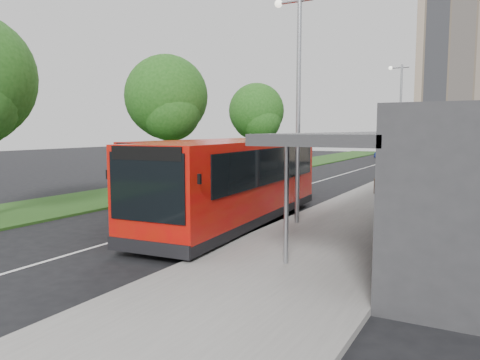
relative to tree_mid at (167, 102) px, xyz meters
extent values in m
plane|color=black|center=(7.01, -9.05, -5.13)|extent=(120.00, 120.00, 0.00)
cube|color=gray|center=(13.01, 10.95, -5.05)|extent=(5.00, 80.00, 0.15)
cube|color=#234B18|center=(0.01, 10.95, -5.08)|extent=(5.00, 80.00, 0.10)
cube|color=silver|center=(7.01, 5.95, -5.12)|extent=(0.12, 70.00, 0.01)
cube|color=silver|center=(10.31, -17.05, -5.12)|extent=(0.12, 2.00, 0.01)
cube|color=silver|center=(10.31, -11.05, -5.12)|extent=(0.12, 2.00, 0.01)
cube|color=silver|center=(10.31, -5.05, -5.12)|extent=(0.12, 2.00, 0.01)
cube|color=silver|center=(10.31, 0.95, -5.12)|extent=(0.12, 2.00, 0.01)
cube|color=silver|center=(10.31, 6.95, -5.12)|extent=(0.12, 2.00, 0.01)
cube|color=silver|center=(10.31, 12.95, -5.12)|extent=(0.12, 2.00, 0.01)
cube|color=silver|center=(10.31, 18.95, -5.12)|extent=(0.12, 2.00, 0.01)
cube|color=silver|center=(10.31, 24.95, -5.12)|extent=(0.12, 2.00, 0.01)
cube|color=silver|center=(10.31, 30.95, -5.12)|extent=(0.12, 2.00, 0.01)
cube|color=silver|center=(10.31, 36.95, -5.12)|extent=(0.12, 2.00, 0.01)
cube|color=black|center=(15.49, -1.05, -3.53)|extent=(0.06, 24.00, 2.20)
cube|color=#2C2C2E|center=(14.21, -1.05, -1.83)|extent=(2.80, 26.00, 0.25)
cylinder|color=#93969B|center=(12.91, -12.05, -3.48)|extent=(0.12, 0.12, 3.30)
cylinder|color=#93969B|center=(12.91, 9.95, -3.48)|extent=(0.12, 0.12, 3.30)
cylinder|color=black|center=(0.01, -0.05, -3.19)|extent=(0.36, 0.36, 3.88)
sphere|color=#1C4B14|center=(0.01, -0.05, 0.34)|extent=(4.94, 4.94, 4.94)
sphere|color=#1C4B14|center=(0.61, -0.45, -0.54)|extent=(3.53, 3.53, 3.53)
sphere|color=#1C4B14|center=(-0.49, 0.45, -0.27)|extent=(3.88, 3.88, 3.88)
cylinder|color=black|center=(0.01, 11.95, -3.34)|extent=(0.36, 0.36, 3.57)
sphere|color=#1C4B14|center=(0.01, 11.95, -0.10)|extent=(4.54, 4.54, 4.54)
sphere|color=#1C4B14|center=(0.61, 11.55, -0.91)|extent=(3.24, 3.24, 3.24)
sphere|color=#1C4B14|center=(-0.49, 12.45, -0.67)|extent=(3.57, 3.57, 3.57)
cylinder|color=#93969B|center=(11.21, -7.05, -0.98)|extent=(0.16, 0.16, 8.00)
cylinder|color=#93969B|center=(11.01, -7.05, 2.82)|extent=(1.40, 0.10, 0.10)
sphere|color=silver|center=(10.41, -7.05, 2.82)|extent=(0.28, 0.28, 0.28)
cylinder|color=#93969B|center=(11.21, 12.95, -0.98)|extent=(0.16, 0.16, 8.00)
cylinder|color=#93969B|center=(11.01, 12.95, 2.82)|extent=(1.40, 0.10, 0.10)
sphere|color=silver|center=(10.41, 12.95, 2.82)|extent=(0.28, 0.28, 0.28)
cube|color=#B10909|center=(9.14, -7.88, -3.39)|extent=(3.33, 11.05, 2.75)
cube|color=black|center=(9.14, -7.88, -4.73)|extent=(3.35, 11.07, 0.31)
cube|color=black|center=(9.52, -13.33, -3.10)|extent=(2.33, 0.21, 1.82)
cube|color=black|center=(8.77, -2.42, -2.95)|extent=(2.28, 0.21, 1.35)
cube|color=black|center=(7.81, -7.66, -2.90)|extent=(0.69, 9.32, 1.25)
cube|color=black|center=(10.44, -7.48, -2.90)|extent=(0.69, 9.32, 1.25)
cube|color=black|center=(9.52, -13.34, -4.71)|extent=(2.59, 0.26, 0.36)
cube|color=black|center=(9.52, -13.34, -2.22)|extent=(2.18, 0.19, 0.36)
cube|color=black|center=(8.05, -13.21, -2.84)|extent=(0.09, 0.09, 0.26)
cube|color=black|center=(10.95, -13.01, -2.84)|extent=(0.09, 0.09, 0.26)
cylinder|color=black|center=(8.30, -11.47, -4.66)|extent=(0.37, 0.95, 0.93)
cylinder|color=black|center=(10.47, -11.32, -4.66)|extent=(0.37, 0.95, 0.93)
cylinder|color=black|center=(7.82, -4.43, -4.66)|extent=(0.37, 0.95, 0.93)
cylinder|color=black|center=(9.99, -4.28, -4.66)|extent=(0.37, 0.95, 0.93)
cube|color=#B10909|center=(6.07, -4.16, -3.43)|extent=(2.75, 10.69, 2.69)
cube|color=black|center=(6.07, -4.16, -4.74)|extent=(2.77, 10.71, 0.30)
cube|color=black|center=(5.96, -9.50, -3.15)|extent=(2.28, 0.10, 1.77)
cube|color=black|center=(6.18, 1.18, -3.00)|extent=(2.23, 0.10, 1.32)
cube|color=black|center=(4.79, -3.83, -2.95)|extent=(0.24, 9.12, 1.22)
cube|color=black|center=(7.36, -3.88, -2.95)|extent=(0.24, 9.12, 1.22)
cube|color=black|center=(5.96, -9.51, -4.72)|extent=(2.54, 0.13, 0.35)
cube|color=black|center=(5.96, -9.51, -2.29)|extent=(2.13, 0.08, 0.35)
cube|color=black|center=(4.55, -9.25, -2.90)|extent=(0.08, 0.08, 0.25)
cube|color=black|center=(7.38, -9.31, -2.90)|extent=(0.08, 0.08, 0.25)
cylinder|color=black|center=(4.94, -7.58, -4.67)|extent=(0.32, 0.92, 0.91)
cylinder|color=black|center=(7.06, -7.63, -4.67)|extent=(0.32, 0.92, 0.91)
cylinder|color=black|center=(5.08, -0.69, -4.67)|extent=(0.32, 0.92, 0.91)
cylinder|color=black|center=(7.20, -0.74, -4.67)|extent=(0.32, 0.92, 0.91)
cylinder|color=#372316|center=(12.11, 2.12, -4.58)|extent=(0.53, 0.53, 0.80)
cylinder|color=#FFF10D|center=(12.61, 9.73, -4.43)|extent=(0.21, 0.21, 1.09)
imported|color=#50190B|center=(8.96, 27.74, -4.52)|extent=(1.70, 3.68, 1.22)
imported|color=navy|center=(5.61, 35.45, -4.53)|extent=(1.78, 3.74, 1.18)
camera|label=1|loc=(17.43, -22.73, -1.60)|focal=35.00mm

